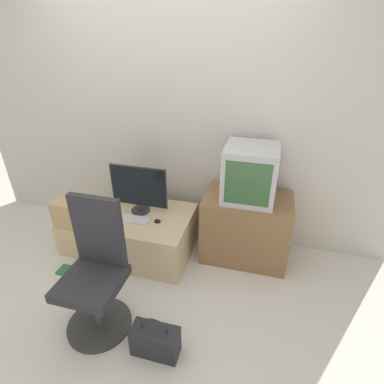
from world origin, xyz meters
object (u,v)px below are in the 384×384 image
Objects in this scene: main_monitor at (139,189)px; crt_tv at (250,173)px; office_chair at (96,276)px; cardboard_box_lower at (73,238)px; keyboard at (130,219)px; mouse at (157,221)px; handbag at (155,341)px; book at (67,270)px.

main_monitor is 1.14× the size of crt_tv.
cardboard_box_lower is (-0.70, 0.67, -0.28)m from office_chair.
main_monitor is at bearing -172.59° from crt_tv.
keyboard is at bearing -164.15° from crt_tv.
mouse is 0.19× the size of cardboard_box_lower.
mouse is at bearing 109.04° from handbag.
main_monitor reaches higher than book.
book is at bearing -156.52° from crt_tv.
main_monitor is at bearing 21.70° from cardboard_box_lower.
office_chair is (0.06, -0.93, -0.23)m from main_monitor.
crt_tv is 1.47× the size of handbag.
cardboard_box_lower is at bearing -158.30° from main_monitor.
cardboard_box_lower is (-1.66, -0.39, -0.74)m from crt_tv.
book is (-0.55, -0.55, -0.66)m from main_monitor.
book is (-1.10, 0.53, -0.10)m from handbag.
handbag reaches higher than cardboard_box_lower.
office_chair is at bearing -102.56° from mouse.
main_monitor is at bearing 117.14° from handbag.
cardboard_box_lower is (-0.65, -0.26, -0.51)m from main_monitor.
keyboard reaches higher than book.
book is (-0.51, -0.38, -0.43)m from keyboard.
keyboard reaches higher than cardboard_box_lower.
keyboard is 1.14× the size of cardboard_box_lower.
mouse reaches higher than keyboard.
mouse is (0.26, 0.02, 0.01)m from keyboard.
handbag is (0.55, -1.08, -0.56)m from main_monitor.
cardboard_box_lower is at bearing -166.81° from crt_tv.
keyboard is 0.68m from cardboard_box_lower.
office_chair is at bearing -43.48° from cardboard_box_lower.
keyboard is 0.77m from book.
mouse is at bearing 4.20° from keyboard.
crt_tv reaches higher than main_monitor.
mouse is 0.93m from cardboard_box_lower.
main_monitor is 3.38× the size of book.
book is at bearing 147.78° from office_chair.
crt_tv is 1.50m from office_chair.
cardboard_box_lower is 0.97× the size of handbag.
crt_tv reaches higher than book.
crt_tv is 2.96× the size of book.
cardboard_box_lower is (-0.88, -0.11, -0.29)m from mouse.
office_chair reaches higher than book.
crt_tv reaches higher than cardboard_box_lower.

